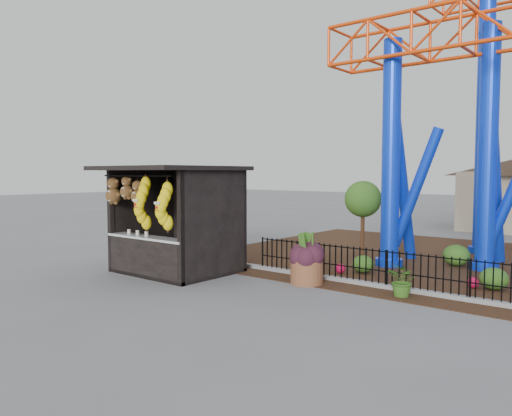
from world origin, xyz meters
The scene contains 9 objects.
ground centered at (0.00, 0.00, 0.00)m, with size 120.00×120.00×0.00m, color slate.
mulch_bed centered at (4.00, 8.00, 0.01)m, with size 18.00×12.00×0.02m, color #331E11.
curb centered at (4.00, 3.00, 0.06)m, with size 18.00×0.18×0.12m, color gray.
prize_booth centered at (-3.00, 0.91, 1.52)m, with size 3.50×3.40×3.12m.
picket_fence centered at (4.90, 3.00, 0.50)m, with size 12.20×0.06×1.00m, color black, non-canonical shape.
terracotta_planter centered at (0.91, 2.23, 0.32)m, with size 0.86×0.86×0.64m, color brown.
planter_foliage centered at (0.91, 2.23, 0.96)m, with size 0.70×0.70×0.64m, color #341421.
potted_plant centered at (3.44, 2.49, 0.39)m, with size 0.71×0.62×0.79m, color #215619.
landscaping centered at (4.74, 5.78, 0.29)m, with size 8.20×3.93×0.66m.
Camera 1 is at (8.09, -8.66, 2.92)m, focal length 35.00 mm.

